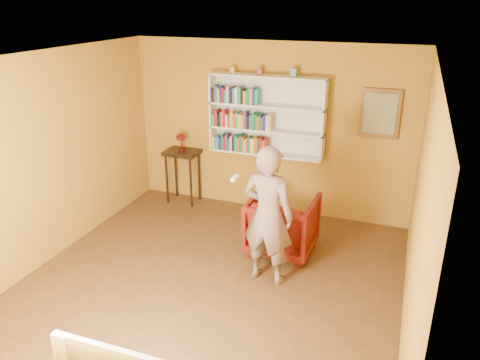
% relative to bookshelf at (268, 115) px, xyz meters
% --- Properties ---
extents(room_shell, '(5.30, 5.80, 2.88)m').
position_rel_bookshelf_xyz_m(room_shell, '(0.00, -2.41, -0.58)').
color(room_shell, '#472D16').
rests_on(room_shell, ground).
extents(bookshelf, '(1.80, 0.29, 1.23)m').
position_rel_bookshelf_xyz_m(bookshelf, '(0.00, 0.00, 0.00)').
color(bookshelf, silver).
rests_on(bookshelf, room_shell).
extents(books_row_lower, '(0.90, 0.19, 0.27)m').
position_rel_bookshelf_xyz_m(books_row_lower, '(-0.40, -0.11, -0.46)').
color(books_row_lower, gold).
rests_on(books_row_lower, bookshelf).
extents(books_row_middle, '(0.96, 0.19, 0.27)m').
position_rel_bookshelf_xyz_m(books_row_middle, '(-0.38, -0.11, -0.08)').
color(books_row_middle, teal).
rests_on(books_row_middle, bookshelf).
extents(books_row_upper, '(0.75, 0.19, 0.26)m').
position_rel_bookshelf_xyz_m(books_row_upper, '(-0.47, -0.11, 0.30)').
color(books_row_upper, black).
rests_on(books_row_upper, bookshelf).
extents(ornament_left, '(0.07, 0.07, 0.09)m').
position_rel_bookshelf_xyz_m(ornament_left, '(-0.55, -0.06, 0.67)').
color(ornament_left, gold).
rests_on(ornament_left, bookshelf).
extents(ornament_centre, '(0.07, 0.07, 0.10)m').
position_rel_bookshelf_xyz_m(ornament_centre, '(-0.12, -0.06, 0.67)').
color(ornament_centre, '#9E344B').
rests_on(ornament_centre, bookshelf).
extents(ornament_right, '(0.09, 0.09, 0.12)m').
position_rel_bookshelf_xyz_m(ornament_right, '(0.40, -0.06, 0.68)').
color(ornament_right, slate).
rests_on(ornament_right, bookshelf).
extents(framed_painting, '(0.55, 0.05, 0.70)m').
position_rel_bookshelf_xyz_m(framed_painting, '(1.65, 0.05, 0.16)').
color(framed_painting, brown).
rests_on(framed_painting, room_shell).
extents(console_table, '(0.56, 0.43, 0.91)m').
position_rel_bookshelf_xyz_m(console_table, '(-1.42, -0.16, -0.84)').
color(console_table, black).
rests_on(console_table, ground).
extents(ruby_lustre, '(0.18, 0.18, 0.29)m').
position_rel_bookshelf_xyz_m(ruby_lustre, '(-1.42, -0.16, -0.48)').
color(ruby_lustre, maroon).
rests_on(ruby_lustre, console_table).
extents(armchair, '(0.89, 0.91, 0.81)m').
position_rel_bookshelf_xyz_m(armchair, '(0.61, -1.20, -1.19)').
color(armchair, '#4E0605').
rests_on(armchair, ground).
extents(person, '(0.68, 0.49, 1.75)m').
position_rel_bookshelf_xyz_m(person, '(0.62, -1.94, -0.72)').
color(person, '#6E5B51').
rests_on(person, ground).
extents(game_remote, '(0.04, 0.15, 0.04)m').
position_rel_bookshelf_xyz_m(game_remote, '(0.33, -2.29, -0.15)').
color(game_remote, white).
rests_on(game_remote, person).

